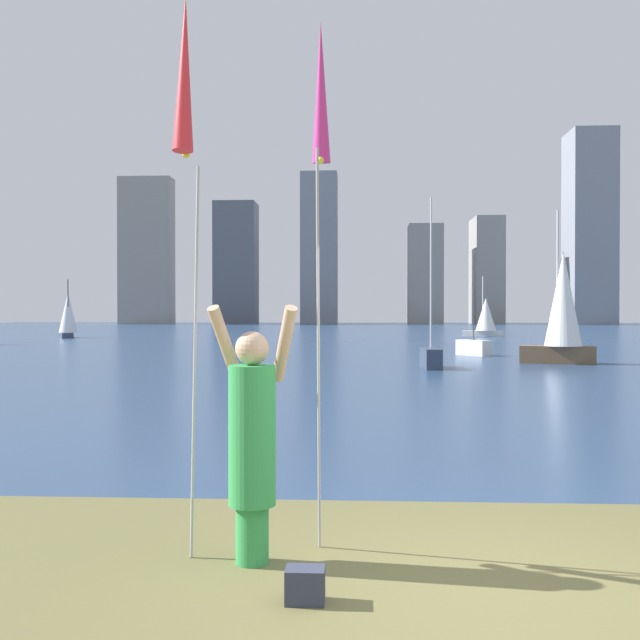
{
  "coord_description": "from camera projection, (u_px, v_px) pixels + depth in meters",
  "views": [
    {
      "loc": [
        -0.96,
        -5.09,
        1.98
      ],
      "look_at": [
        -2.19,
        18.46,
        1.68
      ],
      "focal_mm": 41.4,
      "sensor_mm": 36.0,
      "label": 1
    }
  ],
  "objects": [
    {
      "name": "kite_flag_right",
      "position": [
        321.0,
        107.0,
        6.33
      ],
      "size": [
        0.16,
        0.75,
        4.45
      ],
      "color": "#B2B2B7",
      "rests_on": "ground"
    },
    {
      "name": "skyline_tower_3",
      "position": [
        425.0,
        275.0,
        110.91
      ],
      "size": [
        5.0,
        6.17,
        14.83
      ],
      "color": "gray",
      "rests_on": "ground"
    },
    {
      "name": "skyline_tower_2",
      "position": [
        319.0,
        249.0,
        112.47
      ],
      "size": [
        5.48,
        5.98,
        22.81
      ],
      "color": "gray",
      "rests_on": "ground"
    },
    {
      "name": "sailboat_4",
      "position": [
        431.0,
        356.0,
        25.3
      ],
      "size": [
        0.62,
        1.92,
        5.85
      ],
      "color": "#333D51",
      "rests_on": "ground"
    },
    {
      "name": "skyline_tower_1",
      "position": [
        236.0,
        263.0,
        112.23
      ],
      "size": [
        6.22,
        5.77,
        18.41
      ],
      "color": "#565B66",
      "rests_on": "ground"
    },
    {
      "name": "ground",
      "position": [
        371.0,
        338.0,
        55.93
      ],
      "size": [
        120.0,
        138.0,
        0.12
      ],
      "color": "brown"
    },
    {
      "name": "person",
      "position": [
        252.0,
        436.0,
        5.76
      ],
      "size": [
        0.74,
        0.55,
        2.02
      ],
      "rotation": [
        0.0,
        0.0,
        0.19
      ],
      "color": "green",
      "rests_on": "ground"
    },
    {
      "name": "sailboat_6",
      "position": [
        68.0,
        315.0,
        54.0
      ],
      "size": [
        1.69,
        2.72,
        4.26
      ],
      "color": "#333D51",
      "rests_on": "ground"
    },
    {
      "name": "skyline_tower_0",
      "position": [
        147.0,
        251.0,
        109.57
      ],
      "size": [
        7.72,
        3.69,
        21.71
      ],
      "color": "gray",
      "rests_on": "ground"
    },
    {
      "name": "skyline_tower_4",
      "position": [
        487.0,
        271.0,
        112.29
      ],
      "size": [
        4.26,
        7.93,
        16.07
      ],
      "color": "gray",
      "rests_on": "ground"
    },
    {
      "name": "sailboat_3",
      "position": [
        473.0,
        347.0,
        32.61
      ],
      "size": [
        1.43,
        1.72,
        4.51
      ],
      "color": "silver",
      "rests_on": "ground"
    },
    {
      "name": "sailboat_5",
      "position": [
        485.0,
        316.0,
        56.51
      ],
      "size": [
        3.15,
        1.88,
        4.62
      ],
      "color": "white",
      "rests_on": "ground"
    },
    {
      "name": "sailboat_2",
      "position": [
        562.0,
        308.0,
        27.48
      ],
      "size": [
        2.82,
        1.64,
        5.73
      ],
      "color": "brown",
      "rests_on": "ground"
    },
    {
      "name": "kite_flag_left",
      "position": [
        185.0,
        89.0,
        5.67
      ],
      "size": [
        0.16,
        0.63,
        4.43
      ],
      "color": "#B2B2B7",
      "rests_on": "ground"
    },
    {
      "name": "skyline_tower_5",
      "position": [
        589.0,
        228.0,
        107.06
      ],
      "size": [
        6.18,
        7.17,
        27.98
      ],
      "color": "gray",
      "rests_on": "ground"
    },
    {
      "name": "bag",
      "position": [
        305.0,
        585.0,
        4.99
      ],
      "size": [
        0.27,
        0.2,
        0.23
      ],
      "color": "#33384C",
      "rests_on": "ground"
    }
  ]
}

